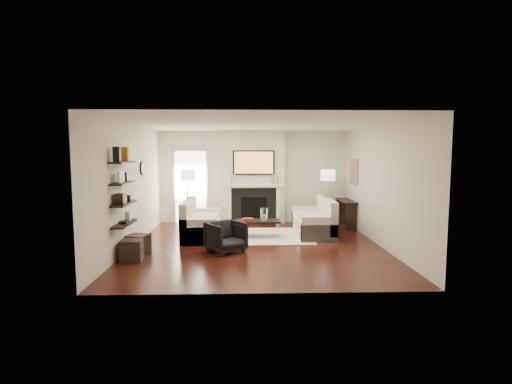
{
  "coord_description": "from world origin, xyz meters",
  "views": [
    {
      "loc": [
        -0.29,
        -8.76,
        2.12
      ],
      "look_at": [
        0.0,
        0.6,
        1.15
      ],
      "focal_mm": 28.0,
      "sensor_mm": 36.0,
      "label": 1
    }
  ],
  "objects_px": {
    "loveseat_left_base": "(202,229)",
    "lamp_right_shade": "(328,175)",
    "lamp_left_shade": "(188,175)",
    "coffee_table": "(258,221)",
    "armchair": "(226,235)",
    "ottoman_near": "(138,244)",
    "loveseat_right_base": "(313,227)"
  },
  "relations": [
    {
      "from": "loveseat_left_base",
      "to": "loveseat_right_base",
      "type": "height_order",
      "value": "same"
    },
    {
      "from": "coffee_table",
      "to": "lamp_right_shade",
      "type": "xyz_separation_m",
      "value": [
        2.0,
        1.32,
        1.05
      ]
    },
    {
      "from": "lamp_left_shade",
      "to": "ottoman_near",
      "type": "bearing_deg",
      "value": -101.55
    },
    {
      "from": "loveseat_left_base",
      "to": "armchair",
      "type": "distance_m",
      "value": 1.57
    },
    {
      "from": "lamp_left_shade",
      "to": "lamp_right_shade",
      "type": "relative_size",
      "value": 1.0
    },
    {
      "from": "coffee_table",
      "to": "lamp_left_shade",
      "type": "distance_m",
      "value": 2.64
    },
    {
      "from": "lamp_right_shade",
      "to": "ottoman_near",
      "type": "distance_m",
      "value": 5.49
    },
    {
      "from": "loveseat_left_base",
      "to": "armchair",
      "type": "height_order",
      "value": "armchair"
    },
    {
      "from": "armchair",
      "to": "loveseat_right_base",
      "type": "bearing_deg",
      "value": 1.93
    },
    {
      "from": "loveseat_left_base",
      "to": "loveseat_right_base",
      "type": "distance_m",
      "value": 2.79
    },
    {
      "from": "coffee_table",
      "to": "armchair",
      "type": "xyz_separation_m",
      "value": [
        -0.72,
        -1.41,
        -0.05
      ]
    },
    {
      "from": "loveseat_right_base",
      "to": "lamp_left_shade",
      "type": "height_order",
      "value": "lamp_left_shade"
    },
    {
      "from": "armchair",
      "to": "lamp_right_shade",
      "type": "relative_size",
      "value": 1.75
    },
    {
      "from": "lamp_right_shade",
      "to": "ottoman_near",
      "type": "xyz_separation_m",
      "value": [
        -4.52,
        -2.85,
        -1.25
      ]
    },
    {
      "from": "lamp_left_shade",
      "to": "ottoman_near",
      "type": "xyz_separation_m",
      "value": [
        -0.62,
        -3.03,
        -1.25
      ]
    },
    {
      "from": "coffee_table",
      "to": "lamp_right_shade",
      "type": "relative_size",
      "value": 2.75
    },
    {
      "from": "armchair",
      "to": "loveseat_left_base",
      "type": "bearing_deg",
      "value": 78.88
    },
    {
      "from": "loveseat_left_base",
      "to": "lamp_left_shade",
      "type": "xyz_separation_m",
      "value": [
        -0.54,
        1.49,
        1.24
      ]
    },
    {
      "from": "lamp_right_shade",
      "to": "ottoman_near",
      "type": "relative_size",
      "value": 1.0
    },
    {
      "from": "coffee_table",
      "to": "armchair",
      "type": "height_order",
      "value": "armchair"
    },
    {
      "from": "loveseat_right_base",
      "to": "ottoman_near",
      "type": "height_order",
      "value": "loveseat_right_base"
    },
    {
      "from": "coffee_table",
      "to": "ottoman_near",
      "type": "relative_size",
      "value": 2.75
    },
    {
      "from": "ottoman_near",
      "to": "lamp_right_shade",
      "type": "bearing_deg",
      "value": 32.26
    },
    {
      "from": "loveseat_left_base",
      "to": "lamp_right_shade",
      "type": "xyz_separation_m",
      "value": [
        3.36,
        1.31,
        1.24
      ]
    },
    {
      "from": "loveseat_left_base",
      "to": "ottoman_near",
      "type": "height_order",
      "value": "loveseat_left_base"
    },
    {
      "from": "lamp_right_shade",
      "to": "ottoman_near",
      "type": "height_order",
      "value": "lamp_right_shade"
    },
    {
      "from": "loveseat_right_base",
      "to": "coffee_table",
      "type": "height_order",
      "value": "same"
    },
    {
      "from": "loveseat_right_base",
      "to": "armchair",
      "type": "relative_size",
      "value": 2.57
    },
    {
      "from": "loveseat_left_base",
      "to": "lamp_left_shade",
      "type": "relative_size",
      "value": 4.5
    },
    {
      "from": "coffee_table",
      "to": "lamp_left_shade",
      "type": "height_order",
      "value": "lamp_left_shade"
    },
    {
      "from": "loveseat_right_base",
      "to": "armchair",
      "type": "xyz_separation_m",
      "value": [
        -2.13,
        -1.63,
        0.14
      ]
    },
    {
      "from": "loveseat_right_base",
      "to": "coffee_table",
      "type": "xyz_separation_m",
      "value": [
        -1.41,
        -0.22,
        0.19
      ]
    }
  ]
}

